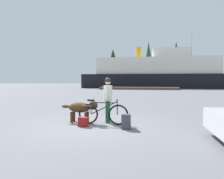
# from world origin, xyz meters

# --- Properties ---
(ground_plane) EXTENTS (160.00, 160.00, 0.00)m
(ground_plane) POSITION_xyz_m (0.00, 0.00, 0.00)
(ground_plane) COLOR slate
(bicycle) EXTENTS (1.82, 0.44, 0.92)m
(bicycle) POSITION_xyz_m (0.29, 0.29, 0.39)
(bicycle) COLOR black
(bicycle) RESTS_ON ground_plane
(person_cyclist) EXTENTS (0.32, 0.53, 1.69)m
(person_cyclist) POSITION_xyz_m (0.40, 0.67, 1.01)
(person_cyclist) COLOR #19592D
(person_cyclist) RESTS_ON ground_plane
(dog) EXTENTS (1.40, 0.44, 0.83)m
(dog) POSITION_xyz_m (-0.55, 0.45, 0.56)
(dog) COLOR #472D19
(dog) RESTS_ON ground_plane
(backpack) EXTENTS (0.29, 0.21, 0.49)m
(backpack) POSITION_xyz_m (1.18, -0.27, 0.24)
(backpack) COLOR #3F3F4C
(backpack) RESTS_ON ground_plane
(handbag_pannier) EXTENTS (0.35, 0.25, 0.32)m
(handbag_pannier) POSITION_xyz_m (-0.30, -0.15, 0.16)
(handbag_pannier) COLOR maroon
(handbag_pannier) RESTS_ON ground_plane
(dock_pier) EXTENTS (12.99, 2.18, 0.40)m
(dock_pier) POSITION_xyz_m (0.46, 27.64, 0.20)
(dock_pier) COLOR brown
(dock_pier) RESTS_ON ground_plane
(ferry_boat) EXTENTS (28.56, 8.62, 8.32)m
(ferry_boat) POSITION_xyz_m (3.68, 35.68, 2.89)
(ferry_boat) COLOR black
(ferry_boat) RESTS_ON ground_plane
(sailboat_moored) EXTENTS (8.91, 2.49, 9.88)m
(sailboat_moored) POSITION_xyz_m (9.90, 33.27, 0.50)
(sailboat_moored) COLOR navy
(sailboat_moored) RESTS_ON ground_plane
(pine_tree_far_left) EXTENTS (4.19, 4.19, 10.44)m
(pine_tree_far_left) POSITION_xyz_m (-7.78, 51.26, 6.78)
(pine_tree_far_left) COLOR #4C331E
(pine_tree_far_left) RESTS_ON ground_plane
(pine_tree_center) EXTENTS (3.34, 3.34, 11.90)m
(pine_tree_center) POSITION_xyz_m (2.20, 49.71, 6.96)
(pine_tree_center) COLOR #4C331E
(pine_tree_center) RESTS_ON ground_plane
(pine_tree_far_right) EXTENTS (3.15, 3.15, 11.89)m
(pine_tree_far_right) POSITION_xyz_m (9.47, 50.63, 7.44)
(pine_tree_far_right) COLOR #4C331E
(pine_tree_far_right) RESTS_ON ground_plane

